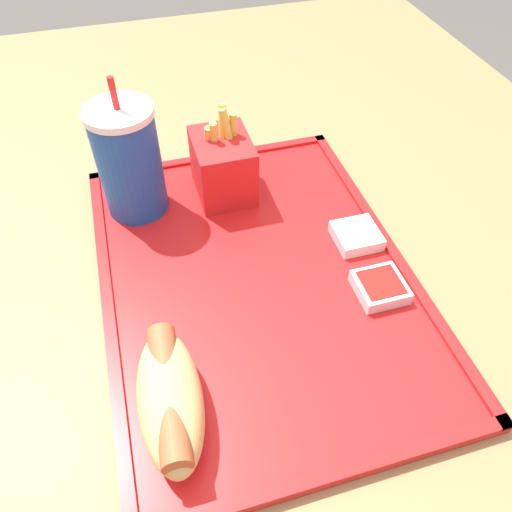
% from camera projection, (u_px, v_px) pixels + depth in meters
% --- Properties ---
extents(ground_plane, '(8.00, 8.00, 0.00)m').
position_uv_depth(ground_plane, '(262.00, 507.00, 1.11)').
color(ground_plane, '#4C4742').
extents(dining_table, '(1.50, 1.06, 0.77)m').
position_uv_depth(dining_table, '(264.00, 436.00, 0.82)').
color(dining_table, olive).
rests_on(dining_table, ground_plane).
extents(food_tray, '(0.45, 0.33, 0.01)m').
position_uv_depth(food_tray, '(256.00, 278.00, 0.54)').
color(food_tray, red).
rests_on(food_tray, dining_table).
extents(soda_cup, '(0.08, 0.08, 0.17)m').
position_uv_depth(soda_cup, '(129.00, 161.00, 0.57)').
color(soda_cup, '#194CA5').
rests_on(soda_cup, food_tray).
extents(hot_dog_far, '(0.14, 0.06, 0.05)m').
position_uv_depth(hot_dog_far, '(170.00, 398.00, 0.41)').
color(hot_dog_far, tan).
rests_on(hot_dog_far, food_tray).
extents(fries_carton, '(0.08, 0.07, 0.11)m').
position_uv_depth(fries_carton, '(223.00, 165.00, 0.61)').
color(fries_carton, red).
rests_on(fries_carton, food_tray).
extents(sauce_cup_mayo, '(0.05, 0.05, 0.02)m').
position_uv_depth(sauce_cup_mayo, '(357.00, 235.00, 0.57)').
color(sauce_cup_mayo, silver).
rests_on(sauce_cup_mayo, food_tray).
extents(sauce_cup_ketchup, '(0.05, 0.05, 0.02)m').
position_uv_depth(sauce_cup_ketchup, '(380.00, 287.00, 0.52)').
color(sauce_cup_ketchup, silver).
rests_on(sauce_cup_ketchup, food_tray).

